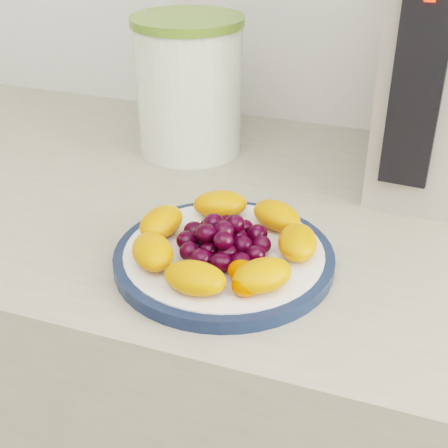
% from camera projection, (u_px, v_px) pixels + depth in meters
% --- Properties ---
extents(plate_rim, '(0.24, 0.24, 0.01)m').
position_uv_depth(plate_rim, '(224.00, 258.00, 0.67)').
color(plate_rim, '#13203C').
rests_on(plate_rim, counter).
extents(plate_face, '(0.22, 0.22, 0.02)m').
position_uv_depth(plate_face, '(224.00, 257.00, 0.67)').
color(plate_face, white).
rests_on(plate_face, counter).
extents(canister, '(0.20, 0.20, 0.18)m').
position_uv_depth(canister, '(189.00, 90.00, 0.90)').
color(canister, '#456C20').
rests_on(canister, counter).
extents(canister_lid, '(0.21, 0.21, 0.01)m').
position_uv_depth(canister_lid, '(187.00, 21.00, 0.86)').
color(canister_lid, olive).
rests_on(canister_lid, canister).
extents(appliance_panel, '(0.06, 0.02, 0.24)m').
position_uv_depth(appliance_panel, '(417.00, 84.00, 0.69)').
color(appliance_panel, black).
rests_on(appliance_panel, appliance_body).
extents(fruit_plate, '(0.20, 0.20, 0.04)m').
position_uv_depth(fruit_plate, '(225.00, 242.00, 0.66)').
color(fruit_plate, orange).
rests_on(fruit_plate, plate_face).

